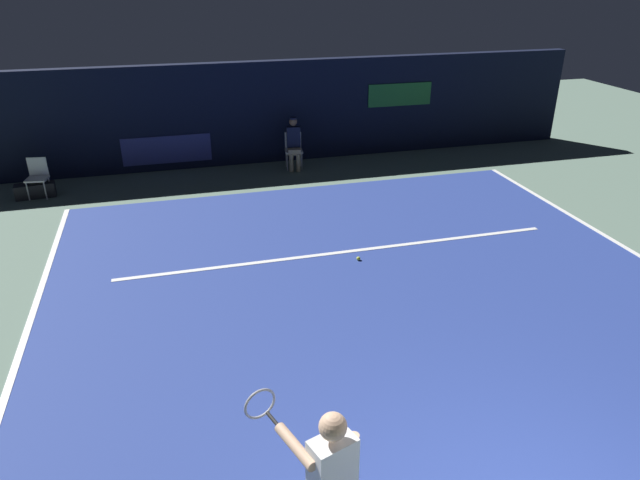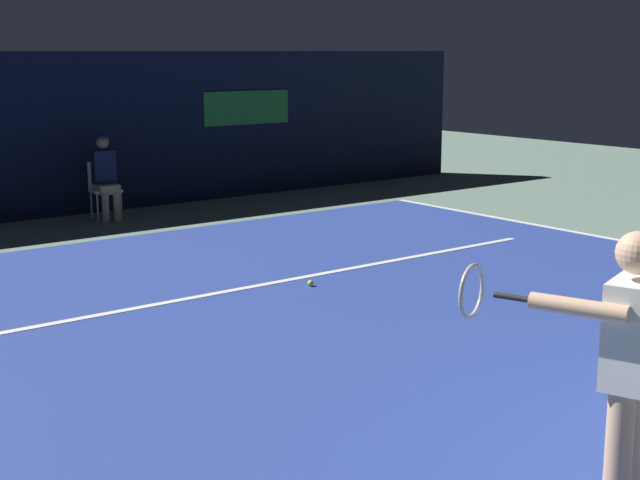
{
  "view_description": "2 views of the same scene",
  "coord_description": "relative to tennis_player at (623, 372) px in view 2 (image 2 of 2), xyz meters",
  "views": [
    {
      "loc": [
        -2.86,
        -2.69,
        4.74
      ],
      "look_at": [
        -0.78,
        5.01,
        0.93
      ],
      "focal_mm": 32.29,
      "sensor_mm": 36.0,
      "label": 1
    },
    {
      "loc": [
        -5.94,
        -2.13,
        2.62
      ],
      "look_at": [
        -0.24,
        5.19,
        0.71
      ],
      "focal_mm": 51.97,
      "sensor_mm": 36.0,
      "label": 2
    }
  ],
  "objects": [
    {
      "name": "back_wall",
      "position": [
        1.92,
        11.6,
        0.31
      ],
      "size": [
        16.66,
        0.33,
        2.6
      ],
      "color": "black",
      "rests_on": "ground"
    },
    {
      "name": "court_surface",
      "position": [
        1.92,
        3.9,
        -0.98
      ],
      "size": [
        10.35,
        10.76,
        0.01
      ],
      "primitive_type": "cube",
      "color": "navy",
      "rests_on": "ground"
    },
    {
      "name": "tennis_ball",
      "position": [
        2.09,
        5.41,
        -0.94
      ],
      "size": [
        0.07,
        0.07,
        0.07
      ],
      "primitive_type": "sphere",
      "color": "#CCE033",
      "rests_on": "court_surface"
    },
    {
      "name": "line_judge_on_chair",
      "position": [
        2.14,
        10.75,
        -0.3
      ],
      "size": [
        0.49,
        0.57,
        1.32
      ],
      "color": "white",
      "rests_on": "ground"
    },
    {
      "name": "tennis_player",
      "position": [
        0.0,
        0.0,
        0.0
      ],
      "size": [
        0.84,
        0.92,
        1.73
      ],
      "color": "#DBAD89",
      "rests_on": "ground"
    },
    {
      "name": "ground_plane",
      "position": [
        1.92,
        3.9,
        -0.99
      ],
      "size": [
        32.41,
        32.41,
        0.0
      ],
      "primitive_type": "plane",
      "color": "slate"
    },
    {
      "name": "line_service",
      "position": [
        1.92,
        5.78,
        -0.97
      ],
      "size": [
        8.07,
        0.1,
        0.01
      ],
      "primitive_type": "cube",
      "color": "white",
      "rests_on": "court_surface"
    }
  ]
}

